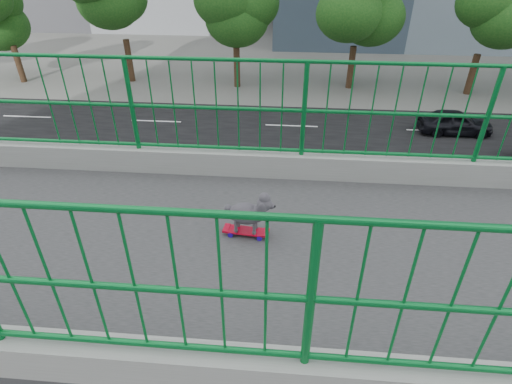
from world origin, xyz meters
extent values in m
cube|color=black|center=(-13.00, 0.00, 0.01)|extent=(18.00, 90.00, 0.02)
cube|color=#2D2D2F|center=(0.00, 0.00, 6.75)|extent=(3.00, 24.00, 0.50)
cube|color=gray|center=(-1.40, 0.00, 7.15)|extent=(0.20, 24.00, 0.30)
cylinder|color=#0B692B|center=(-1.40, 0.00, 8.40)|extent=(0.04, 24.00, 0.04)
cylinder|color=#0B692B|center=(-1.40, 0.00, 7.85)|extent=(0.04, 24.00, 0.04)
cylinder|color=#0B692B|center=(-1.40, 0.00, 7.85)|extent=(0.06, 0.06, 1.10)
cube|color=gray|center=(1.40, 0.00, 7.15)|extent=(0.20, 24.00, 0.30)
cylinder|color=#0B692B|center=(1.40, 0.00, 8.40)|extent=(0.04, 24.00, 0.04)
cylinder|color=#0B692B|center=(1.40, 0.00, 7.85)|extent=(0.04, 24.00, 0.04)
cylinder|color=#0B692B|center=(1.40, 0.00, 7.85)|extent=(0.06, 0.06, 1.10)
cylinder|color=black|center=(-25.50, -20.00, 1.31)|extent=(0.44, 0.44, 2.62)
ellipsoid|color=#113E10|center=(-25.50, -20.00, 4.33)|extent=(4.00, 4.00, 3.40)
cylinder|color=black|center=(-26.40, -12.00, 1.49)|extent=(0.44, 0.44, 2.97)
ellipsoid|color=#113E10|center=(-26.40, -12.00, 5.01)|extent=(4.80, 4.80, 4.08)
cylinder|color=black|center=(-25.80, -4.00, 1.36)|extent=(0.44, 0.44, 2.73)
ellipsoid|color=#113E10|center=(-25.80, -4.00, 4.51)|extent=(4.20, 4.20, 3.57)
cylinder|color=black|center=(-26.20, 4.00, 1.43)|extent=(0.44, 0.44, 2.87)
ellipsoid|color=#113E10|center=(-26.20, 4.00, 4.82)|extent=(4.60, 4.60, 3.91)
cylinder|color=black|center=(-25.60, 12.00, 1.33)|extent=(0.44, 0.44, 2.66)
ellipsoid|color=#113E10|center=(-25.60, 12.00, 4.36)|extent=(4.00, 4.00, 3.40)
cube|color=red|center=(-0.18, -0.54, 7.05)|extent=(0.18, 0.47, 0.02)
cube|color=#99999E|center=(-0.20, -0.69, 7.04)|extent=(0.08, 0.04, 0.02)
cylinder|color=#2107A7|center=(-0.25, -0.68, 7.03)|extent=(0.03, 0.06, 0.05)
sphere|color=yellow|center=(-0.25, -0.68, 7.03)|extent=(0.02, 0.02, 0.02)
cylinder|color=#2107A7|center=(-0.14, -0.69, 7.03)|extent=(0.03, 0.06, 0.05)
sphere|color=yellow|center=(-0.14, -0.69, 7.03)|extent=(0.02, 0.02, 0.02)
cube|color=#99999E|center=(-0.17, -0.39, 7.04)|extent=(0.08, 0.04, 0.02)
cylinder|color=#2107A7|center=(-0.23, -0.39, 7.03)|extent=(0.03, 0.06, 0.05)
sphere|color=yellow|center=(-0.23, -0.39, 7.03)|extent=(0.02, 0.02, 0.02)
cylinder|color=#2107A7|center=(-0.11, -0.40, 7.03)|extent=(0.03, 0.06, 0.05)
sphere|color=yellow|center=(-0.11, -0.40, 7.03)|extent=(0.02, 0.02, 0.02)
ellipsoid|color=#312E33|center=(-0.18, -0.54, 7.26)|extent=(0.24, 0.34, 0.22)
sphere|color=#312E33|center=(-0.16, -0.36, 7.40)|extent=(0.15, 0.15, 0.15)
sphere|color=black|center=(-0.15, -0.26, 7.39)|extent=(0.02, 0.02, 0.02)
sphere|color=#312E33|center=(-0.20, -0.72, 7.31)|extent=(0.07, 0.07, 0.07)
cylinder|color=#312E33|center=(-0.22, -0.44, 7.13)|extent=(0.03, 0.03, 0.14)
cylinder|color=#312E33|center=(-0.13, -0.45, 7.13)|extent=(0.03, 0.03, 0.14)
cylinder|color=#312E33|center=(-0.24, -0.63, 7.13)|extent=(0.03, 0.03, 0.14)
cylinder|color=#312E33|center=(-0.14, -0.64, 7.13)|extent=(0.03, 0.03, 0.14)
imported|color=silver|center=(-6.00, 3.15, 0.72)|extent=(1.70, 4.24, 1.44)
imported|color=#A5A5AA|center=(-9.20, 3.15, 0.79)|extent=(1.66, 4.77, 1.57)
imported|color=black|center=(-18.80, 8.94, 0.66)|extent=(1.56, 3.89, 1.33)
camera|label=1|loc=(3.00, -0.17, 9.57)|focal=28.68mm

